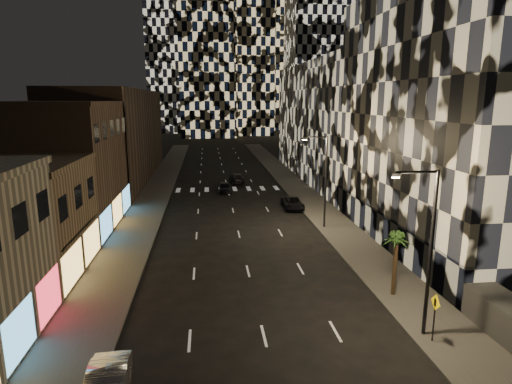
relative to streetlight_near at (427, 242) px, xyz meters
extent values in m
cube|color=#47443F|center=(-18.35, 40.00, -5.28)|extent=(4.00, 120.00, 0.15)
cube|color=#47443F|center=(1.65, 40.00, -5.28)|extent=(4.00, 120.00, 0.15)
cube|color=#4C4C47|center=(-16.25, 40.00, -5.28)|extent=(0.20, 120.00, 0.15)
cube|color=#4C4C47|center=(-0.45, 40.00, -5.28)|extent=(0.20, 120.00, 0.15)
cube|color=#7A6149|center=(-25.35, 11.00, -1.35)|extent=(10.00, 10.00, 8.00)
cube|color=brown|center=(-25.35, 23.50, 0.65)|extent=(10.00, 15.00, 12.00)
cube|color=brown|center=(-25.35, 50.00, 1.65)|extent=(10.00, 40.00, 14.00)
cube|color=#232326|center=(11.65, 14.50, 5.65)|extent=(16.00, 25.00, 22.00)
cube|color=#383838|center=(3.95, 14.50, -3.85)|extent=(0.60, 25.00, 3.00)
cube|color=#232326|center=(11.65, 47.00, 3.65)|extent=(16.00, 40.00, 18.00)
cylinder|color=black|center=(0.25, 0.00, -0.70)|extent=(0.20, 0.20, 9.00)
cylinder|color=black|center=(-0.85, 0.00, 3.70)|extent=(2.20, 0.14, 0.14)
cube|color=black|center=(-1.95, 0.00, 3.58)|extent=(0.50, 0.25, 0.18)
cube|color=#FFEAB2|center=(-1.95, 0.00, 3.46)|extent=(0.35, 0.18, 0.06)
cylinder|color=black|center=(0.25, 20.00, -0.70)|extent=(0.20, 0.20, 9.00)
cylinder|color=black|center=(-0.85, 20.00, 3.70)|extent=(2.20, 0.14, 0.14)
cube|color=black|center=(-1.95, 20.00, 3.58)|extent=(0.50, 0.25, 0.18)
cube|color=#FFEAB2|center=(-1.95, 20.00, 3.46)|extent=(0.35, 0.18, 0.06)
imported|color=black|center=(-8.85, 37.85, -4.65)|extent=(1.90, 4.21, 1.40)
imported|color=black|center=(-6.70, 44.76, -4.65)|extent=(2.07, 4.91, 1.41)
imported|color=black|center=(-1.35, 27.99, -4.68)|extent=(2.28, 4.85, 1.34)
cylinder|color=black|center=(0.35, -0.73, -3.97)|extent=(0.08, 0.08, 2.47)
cube|color=#E4B400|center=(0.35, -0.73, -3.03)|extent=(0.08, 0.87, 0.87)
cube|color=black|center=(0.32, -0.73, -3.03)|extent=(0.03, 0.22, 0.40)
cylinder|color=#47331E|center=(0.65, 4.78, -3.38)|extent=(0.27, 0.27, 3.65)
sphere|color=#204117|center=(0.65, 4.78, -1.38)|extent=(0.80, 0.80, 0.80)
cone|color=#204117|center=(0.91, 4.68, -1.44)|extent=(1.59, 0.87, 0.96)
cone|color=#204117|center=(0.89, 4.93, -1.44)|extent=(1.53, 1.07, 0.96)
cone|color=#204117|center=(0.69, 5.07, -1.44)|extent=(0.54, 1.61, 0.96)
cone|color=#204117|center=(0.45, 4.99, -1.44)|extent=(1.31, 1.37, 0.96)
cone|color=#204117|center=(0.36, 4.76, -1.44)|extent=(1.60, 0.45, 0.96)
cone|color=#204117|center=(0.49, 4.55, -1.44)|extent=(1.15, 1.49, 0.96)
cone|color=#204117|center=(0.73, 4.51, -1.44)|extent=(0.78, 1.60, 0.96)
camera|label=1|loc=(-11.19, -19.84, 7.24)|focal=30.00mm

